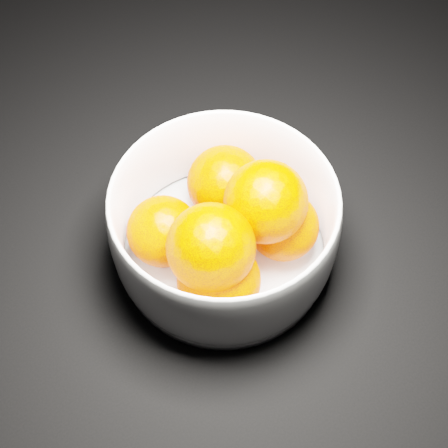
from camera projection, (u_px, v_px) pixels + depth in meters
bowl at (224, 227)px, 0.61m from camera, size 0.22×0.22×0.11m
orange_pile at (228, 227)px, 0.60m from camera, size 0.17×0.17×0.12m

